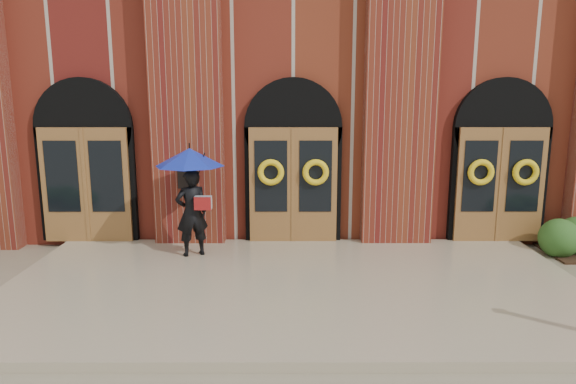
{
  "coord_description": "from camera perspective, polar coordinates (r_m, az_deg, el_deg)",
  "views": [
    {
      "loc": [
        -0.14,
        -8.24,
        3.4
      ],
      "look_at": [
        -0.12,
        1.0,
        1.58
      ],
      "focal_mm": 32.0,
      "sensor_mm": 36.0,
      "label": 1
    }
  ],
  "objects": [
    {
      "name": "ground",
      "position": [
        8.91,
        0.77,
        -11.31
      ],
      "size": [
        90.0,
        90.0,
        0.0
      ],
      "primitive_type": "plane",
      "color": "gray",
      "rests_on": "ground"
    },
    {
      "name": "landing",
      "position": [
        9.03,
        0.76,
        -10.5
      ],
      "size": [
        10.0,
        5.3,
        0.15
      ],
      "primitive_type": "cube",
      "color": "gray",
      "rests_on": "ground"
    },
    {
      "name": "church_building",
      "position": [
        17.03,
        0.34,
        11.46
      ],
      "size": [
        16.2,
        12.53,
        7.0
      ],
      "color": "maroon",
      "rests_on": "ground"
    },
    {
      "name": "man_with_umbrella",
      "position": [
        10.27,
        -10.75,
        1.2
      ],
      "size": [
        1.79,
        1.79,
        2.17
      ],
      "rotation": [
        0.0,
        0.0,
        3.56
      ],
      "color": "black",
      "rests_on": "landing"
    }
  ]
}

